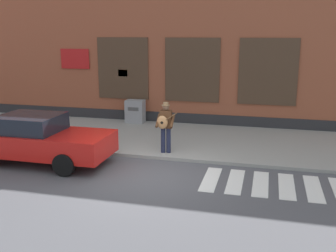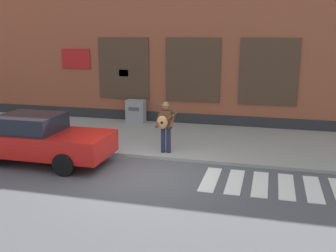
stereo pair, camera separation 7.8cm
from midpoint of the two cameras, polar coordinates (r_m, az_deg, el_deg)
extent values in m
plane|color=#4C4C51|center=(11.46, -2.99, -7.15)|extent=(160.00, 160.00, 0.00)
cube|color=gray|center=(15.03, 1.45, -1.87)|extent=(28.00, 4.96, 0.11)
cube|color=brown|center=(18.90, 4.65, 11.84)|extent=(28.00, 4.00, 7.02)
cube|color=#28282B|center=(17.32, 3.29, 0.92)|extent=(28.00, 0.04, 0.55)
cube|color=#473323|center=(17.84, -6.69, 8.29)|extent=(2.37, 0.06, 2.72)
cube|color=black|center=(17.83, -6.70, 8.29)|extent=(2.25, 0.03, 2.60)
cube|color=#473323|center=(16.97, 3.39, 8.10)|extent=(2.37, 0.06, 2.72)
cube|color=black|center=(16.96, 3.38, 8.10)|extent=(2.25, 0.03, 2.60)
cube|color=#473323|center=(16.66, 14.17, 7.62)|extent=(2.37, 0.06, 2.72)
cube|color=black|center=(16.65, 14.17, 7.61)|extent=(2.25, 0.03, 2.60)
cube|color=red|center=(18.76, -13.47, 9.46)|extent=(1.40, 0.04, 0.90)
cube|color=yellow|center=(17.84, -6.70, 7.65)|extent=(0.44, 0.02, 0.30)
cube|color=silver|center=(11.20, 6.04, -7.67)|extent=(0.42, 1.90, 0.01)
cube|color=silver|center=(11.13, 9.55, -7.92)|extent=(0.42, 1.90, 0.01)
cube|color=silver|center=(11.10, 13.09, -8.15)|extent=(0.42, 1.90, 0.01)
cube|color=silver|center=(11.12, 16.65, -8.34)|extent=(0.42, 1.90, 0.01)
cube|color=silver|center=(11.18, 20.18, -8.51)|extent=(0.42, 1.90, 0.01)
cube|color=red|center=(12.99, -18.38, -2.23)|extent=(4.60, 1.84, 0.68)
cube|color=black|center=(12.98, -19.50, 0.41)|extent=(1.84, 1.58, 0.52)
cube|color=silver|center=(12.42, -8.15, -2.04)|extent=(0.06, 0.24, 0.12)
cube|color=silver|center=(11.42, -10.33, -3.51)|extent=(0.06, 0.24, 0.12)
cylinder|color=black|center=(13.17, -11.32, -3.12)|extent=(0.66, 0.24, 0.66)
cylinder|color=black|center=(11.70, -15.01, -5.45)|extent=(0.66, 0.24, 0.66)
cylinder|color=black|center=(14.50, -20.88, -2.22)|extent=(0.66, 0.24, 0.66)
cylinder|color=#1E233D|center=(13.05, -0.10, -2.09)|extent=(0.15, 0.15, 0.85)
cylinder|color=#1E233D|center=(13.07, -0.89, -2.06)|extent=(0.15, 0.15, 0.85)
cube|color=#4C2D19|center=(12.89, -0.49, 1.01)|extent=(0.39, 0.24, 0.59)
sphere|color=brown|center=(12.81, -0.49, 2.78)|extent=(0.22, 0.22, 0.22)
cylinder|color=olive|center=(12.80, -0.49, 3.05)|extent=(0.28, 0.28, 0.02)
cylinder|color=olive|center=(12.79, -0.49, 3.27)|extent=(0.18, 0.18, 0.09)
cylinder|color=#4C2D19|center=(12.76, 0.47, 0.70)|extent=(0.11, 0.51, 0.39)
cylinder|color=#4C2D19|center=(12.86, -1.63, 0.79)|extent=(0.11, 0.51, 0.39)
ellipsoid|color=#B77F4C|center=(12.75, -1.01, 0.54)|extent=(0.37, 0.14, 0.44)
cylinder|color=black|center=(12.70, -1.07, 0.48)|extent=(0.09, 0.01, 0.09)
cylinder|color=brown|center=(12.64, 0.11, 1.26)|extent=(0.47, 0.06, 0.34)
cube|color=gray|center=(17.48, -4.91, 2.13)|extent=(0.81, 0.52, 1.01)
cube|color=#4C4C4C|center=(17.20, -5.21, 2.46)|extent=(0.49, 0.02, 0.16)
camera|label=1|loc=(0.04, -90.18, -0.04)|focal=42.00mm
camera|label=2|loc=(0.04, 89.82, 0.04)|focal=42.00mm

